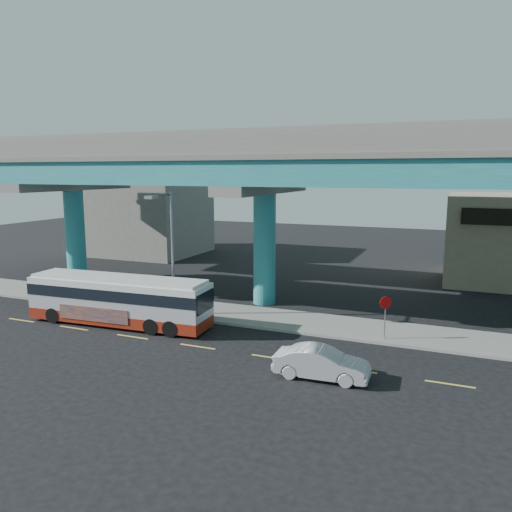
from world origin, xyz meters
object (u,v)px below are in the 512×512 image
at_px(sedan, 321,363).
at_px(stop_sign, 385,309).
at_px(transit_bus, 119,298).
at_px(street_lamp, 167,236).
at_px(parked_car, 60,284).

bearing_deg(sedan, stop_sign, -19.40).
xyz_separation_m(transit_bus, sedan, (12.87, -3.03, -0.88)).
relative_size(transit_bus, stop_sign, 4.91).
relative_size(transit_bus, street_lamp, 1.49).
relative_size(parked_car, stop_sign, 1.86).
relative_size(sedan, street_lamp, 0.55).
xyz_separation_m(transit_bus, stop_sign, (14.69, 2.88, 0.21)).
relative_size(parked_car, street_lamp, 0.56).
bearing_deg(street_lamp, sedan, -25.50).
height_order(transit_bus, parked_car, transit_bus).
bearing_deg(parked_car, street_lamp, -119.78).
relative_size(transit_bus, parked_car, 2.64).
distance_m(sedan, parked_car, 22.58).
bearing_deg(transit_bus, street_lamp, 43.59).
bearing_deg(sedan, street_lamp, 62.19).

